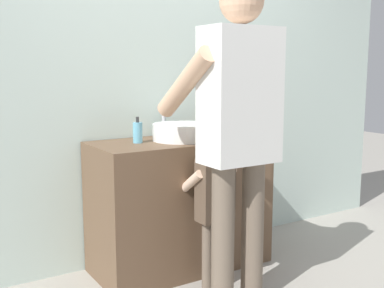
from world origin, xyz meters
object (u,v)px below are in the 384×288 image
(child_toddler, at_px, (214,199))
(adult_parent, at_px, (238,117))
(soap_bottle, at_px, (138,132))
(toothbrush_cup, at_px, (221,128))

(child_toddler, relative_size, adult_parent, 0.53)
(soap_bottle, relative_size, child_toddler, 0.17)
(toothbrush_cup, relative_size, soap_bottle, 1.25)
(toothbrush_cup, xyz_separation_m, child_toddler, (-0.35, -0.43, -0.36))
(child_toddler, height_order, adult_parent, adult_parent)
(toothbrush_cup, relative_size, child_toddler, 0.22)
(child_toddler, bearing_deg, soap_bottle, 123.81)
(toothbrush_cup, distance_m, child_toddler, 0.66)
(soap_bottle, relative_size, adult_parent, 0.09)
(child_toddler, distance_m, adult_parent, 0.57)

